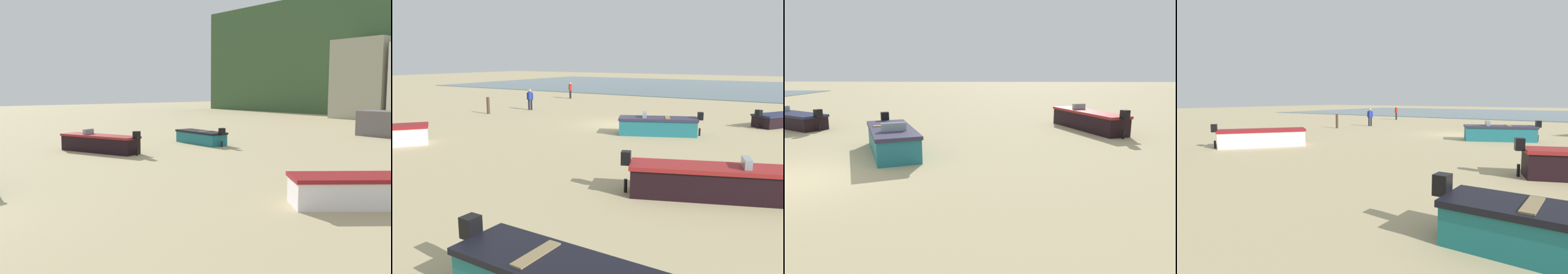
{
  "view_description": "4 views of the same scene",
  "coord_description": "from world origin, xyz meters",
  "views": [
    {
      "loc": [
        13.02,
        -0.54,
        3.4
      ],
      "look_at": [
        -5.67,
        14.62,
        0.76
      ],
      "focal_mm": 39.81,
      "sensor_mm": 36.0,
      "label": 1
    },
    {
      "loc": [
        -11.3,
        21.51,
        3.93
      ],
      "look_at": [
        -1.65,
        6.02,
        0.4
      ],
      "focal_mm": 37.25,
      "sensor_mm": 36.0,
      "label": 2
    },
    {
      "loc": [
        8.6,
        5.38,
        2.93
      ],
      "look_at": [
        -3.49,
        4.94,
        0.56
      ],
      "focal_mm": 31.3,
      "sensor_mm": 36.0,
      "label": 3
    },
    {
      "loc": [
        -8.15,
        22.56,
        2.52
      ],
      "look_at": [
        0.9,
        9.08,
        0.65
      ],
      "focal_mm": 30.9,
      "sensor_mm": 36.0,
      "label": 4
    }
  ],
  "objects": [
    {
      "name": "boat_teal_4",
      "position": [
        -3.33,
        1.75,
        0.47
      ],
      "size": [
        4.32,
        2.95,
        1.23
      ],
      "rotation": [
        0.0,
        0.0,
        5.12
      ],
      "color": "#1F6E7C",
      "rests_on": "ground"
    },
    {
      "name": "boat_teal_2",
      "position": [
        -7.8,
        16.78,
        0.41
      ],
      "size": [
        4.03,
        1.33,
        1.12
      ],
      "rotation": [
        0.0,
        0.0,
        1.55
      ],
      "color": "#1B707A",
      "rests_on": "ground"
    },
    {
      "name": "ground_plane",
      "position": [
        0.0,
        0.0,
        0.0
      ],
      "size": [
        160.0,
        160.0,
        0.0
      ],
      "primitive_type": "plane",
      "color": "tan"
    },
    {
      "name": "beach_walker_distant",
      "position": [
        9.16,
        -2.83,
        0.95
      ],
      "size": [
        0.53,
        0.42,
        1.62
      ],
      "rotation": [
        0.0,
        0.0,
        0.3
      ],
      "color": "black",
      "rests_on": "ground"
    },
    {
      "name": "boat_white_0",
      "position": [
        6.49,
        11.18,
        0.46
      ],
      "size": [
        3.77,
        4.3,
        1.23
      ],
      "rotation": [
        0.0,
        0.0,
        2.48
      ],
      "color": "white",
      "rests_on": "ground"
    },
    {
      "name": "beach_walker_foreground",
      "position": [
        11.77,
        -12.2,
        0.95
      ],
      "size": [
        0.43,
        0.53,
        1.62
      ],
      "rotation": [
        0.0,
        0.0,
        5.04
      ],
      "color": "black",
      "rests_on": "ground"
    },
    {
      "name": "mooring_post_near_water",
      "position": [
        10.28,
        0.52,
        0.6
      ],
      "size": [
        0.22,
        0.22,
        1.2
      ],
      "primitive_type": "cylinder",
      "color": "#463524",
      "rests_on": "ground"
    },
    {
      "name": "tidal_water",
      "position": [
        0.0,
        -36.0,
        0.03
      ],
      "size": [
        80.0,
        36.0,
        0.06
      ],
      "primitive_type": "cube",
      "color": "slate",
      "rests_on": "ground"
    }
  ]
}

